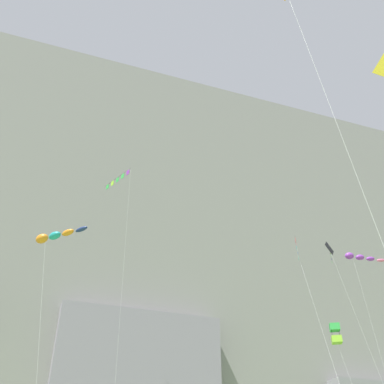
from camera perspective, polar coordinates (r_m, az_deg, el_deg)
cliff_face at (r=70.19m, az=-8.28°, el=-10.05°), size 180.00×27.51×60.28m
kite_windsock_front_field at (r=33.70m, az=-16.37°, el=-5.16°), size 3.40×3.68×17.77m
kite_banner_far_left at (r=49.48m, az=-8.98°, el=-0.29°), size 2.54×4.15×31.26m
kite_windsock_low_left at (r=57.57m, az=19.52°, el=-7.47°), size 6.26×5.74×26.37m
kite_banner_high_left at (r=36.54m, az=13.33°, el=-9.13°), size 2.00×4.76×18.68m
kite_box_mid_right at (r=52.33m, az=16.96°, el=-16.05°), size 1.66×4.01×17.80m
kite_diamond_low_center at (r=51.90m, az=16.77°, el=-7.89°), size 3.45×4.03×25.79m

